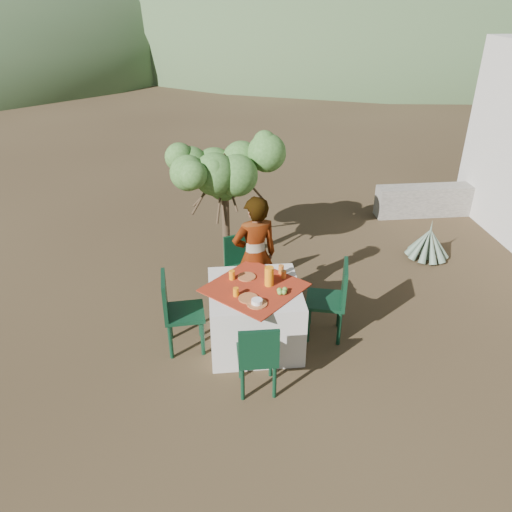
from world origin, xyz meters
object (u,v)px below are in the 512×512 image
Objects in this scene: agave at (428,244)px; juice_pitcher at (269,276)px; chair_right at (333,297)px; chair_left at (177,309)px; table at (255,315)px; person at (255,256)px; chair_far at (242,264)px; shrub_tree at (228,176)px; chair_near at (258,356)px.

agave is 3.08× the size of juice_pitcher.
chair_left is at bearing -73.59° from chair_right.
table is 0.83× the size of person.
person is at bearing -87.35° from chair_far.
chair_right is 2.37m from shrub_tree.
chair_far reaches higher than chair_near.
shrub_tree is at bearing 99.87° from juice_pitcher.
table is 0.84m from chair_near.
person reaches higher than chair_far.
juice_pitcher reaches higher than chair_far.
chair_far reaches higher than agave.
agave is at bearing 32.20° from table.
juice_pitcher is at bearing 84.46° from person.
person is (0.07, 0.67, 0.41)m from table.
shrub_tree reaches higher than juice_pitcher.
chair_near is at bearing 71.40° from person.
table is 2.22m from shrub_tree.
chair_far is at bearing -83.82° from shrub_tree.
chair_right is (0.99, -0.97, 0.05)m from chair_far.
agave is (3.03, -0.19, -1.14)m from shrub_tree.
shrub_tree is 3.24m from agave.
table is 0.52m from juice_pitcher.
table is at bearing -72.24° from chair_right.
juice_pitcher is (0.22, 0.86, 0.40)m from chair_near.
chair_far is at bearing 103.33° from juice_pitcher.
chair_right is (0.92, 0.05, 0.15)m from table.
table is 0.78m from person.
juice_pitcher reaches higher than chair_right.
person reaches higher than chair_left.
table is at bearing -147.80° from agave.
chair_far reaches higher than table.
juice_pitcher is (-2.69, -1.77, 0.64)m from agave.
person is at bearing 98.38° from juice_pitcher.
agave is at bearing -171.82° from person.
juice_pitcher is at bearing -95.69° from chair_far.
person is 3.05m from agave.
chair_far is 1.10m from juice_pitcher.
chair_left is 0.99× the size of chair_right.
table is 0.75× the size of shrub_tree.
person is 2.26× the size of agave.
chair_far is at bearing -41.97° from chair_left.
chair_left is at bearing -178.07° from juice_pitcher.
chair_left is (-0.83, 0.82, 0.05)m from chair_near.
chair_far is 0.55× the size of person.
chair_near is at bearing -93.57° from table.
person reaches higher than table.
table is 0.89m from chair_left.
shrub_tree reaches higher than person.
chair_far is 1.39m from chair_right.
person reaches higher than chair_near.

